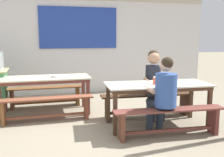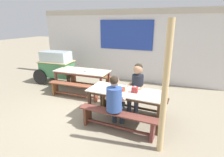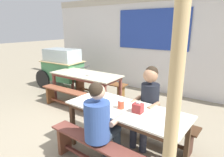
# 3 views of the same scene
# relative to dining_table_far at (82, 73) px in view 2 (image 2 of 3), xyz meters

# --- Properties ---
(ground_plane) EXTENTS (40.00, 40.00, 0.00)m
(ground_plane) POSITION_rel_dining_table_far_xyz_m (0.92, -1.10, -0.66)
(ground_plane) COLOR gray
(backdrop_wall) EXTENTS (7.27, 0.23, 2.69)m
(backdrop_wall) POSITION_rel_dining_table_far_xyz_m (0.92, 1.85, 0.75)
(backdrop_wall) COLOR silver
(backdrop_wall) RESTS_ON ground_plane
(dining_table_far) EXTENTS (1.77, 0.77, 0.74)m
(dining_table_far) POSITION_rel_dining_table_far_xyz_m (0.00, 0.00, 0.00)
(dining_table_far) COLOR beige
(dining_table_far) RESTS_ON ground_plane
(dining_table_near) EXTENTS (1.79, 0.82, 0.74)m
(dining_table_near) POSITION_rel_dining_table_far_xyz_m (1.85, -1.20, -0.00)
(dining_table_near) COLOR silver
(dining_table_near) RESTS_ON ground_plane
(bench_far_back) EXTENTS (1.63, 0.34, 0.44)m
(bench_far_back) POSITION_rel_dining_table_far_xyz_m (-0.01, 0.52, -0.38)
(bench_far_back) COLOR brown
(bench_far_back) RESTS_ON ground_plane
(bench_far_front) EXTENTS (1.69, 0.27, 0.44)m
(bench_far_front) POSITION_rel_dining_table_far_xyz_m (0.01, -0.52, -0.36)
(bench_far_front) COLOR brown
(bench_far_front) RESTS_ON ground_plane
(bench_near_back) EXTENTS (1.79, 0.39, 0.44)m
(bench_near_back) POSITION_rel_dining_table_far_xyz_m (1.88, -0.68, -0.36)
(bench_near_back) COLOR #442A19
(bench_near_back) RESTS_ON ground_plane
(bench_near_front) EXTENTS (1.74, 0.34, 0.44)m
(bench_near_front) POSITION_rel_dining_table_far_xyz_m (1.82, -1.72, -0.37)
(bench_near_front) COLOR brown
(bench_near_front) RESTS_ON ground_plane
(food_cart) EXTENTS (1.61, 0.82, 1.21)m
(food_cart) POSITION_rel_dining_table_far_xyz_m (-1.38, 0.47, 0.04)
(food_cart) COLOR #478D59
(food_cart) RESTS_ON ground_plane
(person_right_near_table) EXTENTS (0.42, 0.51, 1.27)m
(person_right_near_table) POSITION_rel_dining_table_far_xyz_m (1.98, -0.76, 0.07)
(person_right_near_table) COLOR #333747
(person_right_near_table) RESTS_ON ground_plane
(person_near_front) EXTENTS (0.45, 0.56, 1.23)m
(person_near_front) POSITION_rel_dining_table_far_xyz_m (1.75, -1.65, 0.02)
(person_near_front) COLOR #2B3747
(person_near_front) RESTS_ON ground_plane
(tissue_box) EXTENTS (0.13, 0.11, 0.15)m
(tissue_box) POSITION_rel_dining_table_far_xyz_m (2.05, -1.22, 0.14)
(tissue_box) COLOR #A03030
(tissue_box) RESTS_ON dining_table_near
(condiment_jar) EXTENTS (0.09, 0.09, 0.13)m
(condiment_jar) POSITION_rel_dining_table_far_xyz_m (1.79, -1.24, 0.13)
(condiment_jar) COLOR #D84D30
(condiment_jar) RESTS_ON dining_table_near
(soup_bowl) EXTENTS (0.17, 0.17, 0.04)m
(soup_bowl) POSITION_rel_dining_table_far_xyz_m (0.21, -0.07, 0.09)
(soup_bowl) COLOR silver
(soup_bowl) RESTS_ON dining_table_far
(wooden_support_post) EXTENTS (0.11, 0.11, 2.29)m
(wooden_support_post) POSITION_rel_dining_table_far_xyz_m (2.74, -2.00, 0.48)
(wooden_support_post) COLOR tan
(wooden_support_post) RESTS_ON ground_plane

